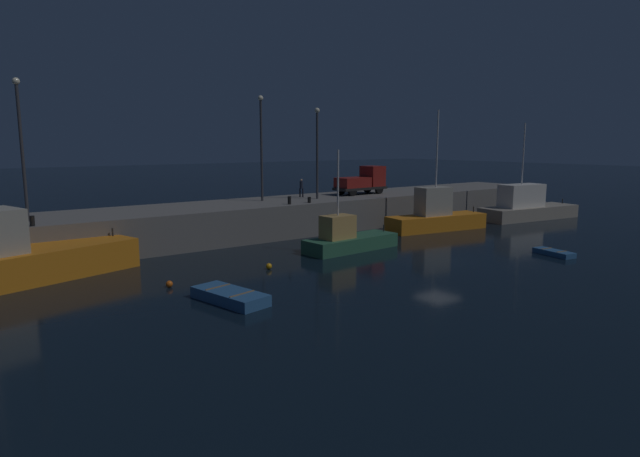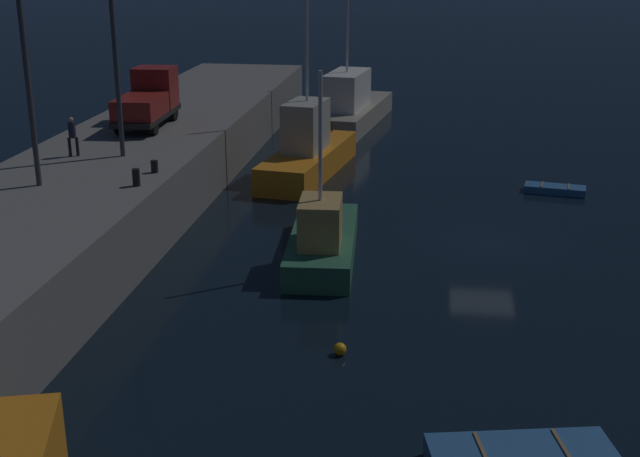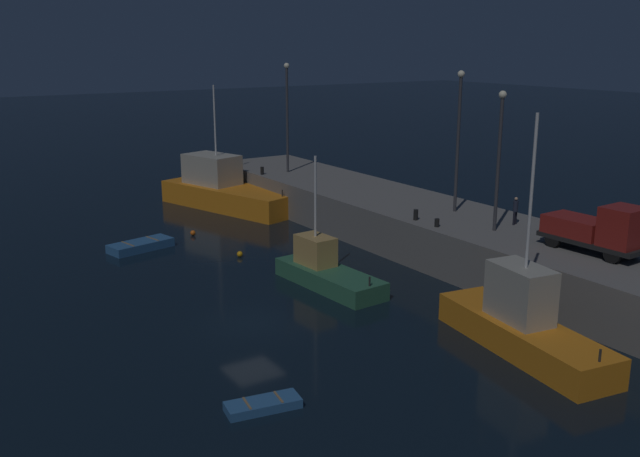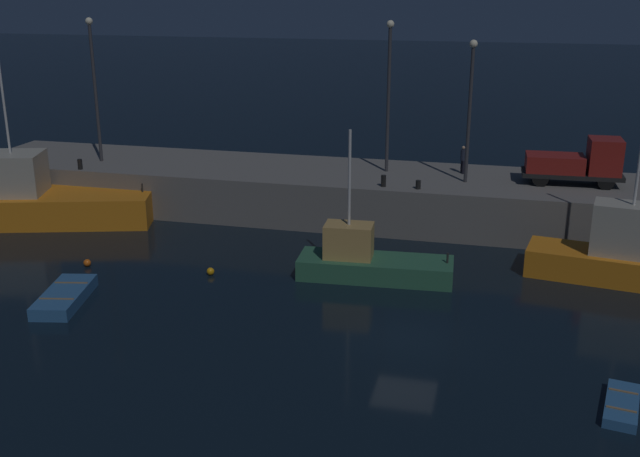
{
  "view_description": "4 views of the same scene",
  "coord_description": "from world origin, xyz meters",
  "views": [
    {
      "loc": [
        -26.42,
        -22.73,
        7.61
      ],
      "look_at": [
        -4.46,
        6.98,
        1.64
      ],
      "focal_mm": 29.98,
      "sensor_mm": 36.0,
      "label": 1
    },
    {
      "loc": [
        -31.55,
        2.08,
        11.13
      ],
      "look_at": [
        -6.39,
        5.63,
        2.5
      ],
      "focal_mm": 47.25,
      "sensor_mm": 36.0,
      "label": 2
    },
    {
      "loc": [
        28.77,
        -14.84,
        13.14
      ],
      "look_at": [
        -4.96,
        7.17,
        2.6
      ],
      "focal_mm": 40.3,
      "sensor_mm": 36.0,
      "label": 3
    },
    {
      "loc": [
        3.25,
        -27.22,
        13.47
      ],
      "look_at": [
        -5.35,
        7.22,
        1.89
      ],
      "focal_mm": 42.49,
      "sensor_mm": 36.0,
      "label": 4
    }
  ],
  "objects": [
    {
      "name": "bollard_west",
      "position": [
        -21.57,
        12.45,
        3.03
      ],
      "size": [
        0.28,
        0.28,
        0.62
      ],
      "primitive_type": "cylinder",
      "color": "black",
      "rests_on": "pier_quay"
    },
    {
      "name": "fishing_boat_blue",
      "position": [
        -2.66,
        6.07,
        0.82
      ],
      "size": [
        7.45,
        2.8,
        7.12
      ],
      "color": "#2D6647",
      "rests_on": "ground"
    },
    {
      "name": "fishing_trawler_red",
      "position": [
        9.21,
        8.46,
        1.21
      ],
      "size": [
        9.6,
        3.93,
        10.34
      ],
      "color": "orange",
      "rests_on": "ground"
    },
    {
      "name": "rowboat_white_mid",
      "position": [
        -15.12,
        -0.12,
        0.28
      ],
      "size": [
        2.49,
        4.38,
        0.59
      ],
      "color": "#2D6099",
      "rests_on": "ground"
    },
    {
      "name": "pier_quay",
      "position": [
        0.0,
        15.76,
        1.36
      ],
      "size": [
        58.86,
        7.48,
        2.72
      ],
      "color": "slate",
      "rests_on": "ground"
    },
    {
      "name": "lamp_post_east",
      "position": [
        -3.56,
        16.44,
        7.76
      ],
      "size": [
        0.44,
        0.44,
        8.72
      ],
      "color": "#38383D",
      "rests_on": "pier_quay"
    },
    {
      "name": "mooring_buoy_mid",
      "position": [
        -16.52,
        4.13,
        0.18
      ],
      "size": [
        0.37,
        0.37,
        0.37
      ],
      "primitive_type": "sphere",
      "color": "orange",
      "rests_on": "ground"
    },
    {
      "name": "lamp_post_west",
      "position": [
        -21.47,
        14.79,
        7.78
      ],
      "size": [
        0.44,
        0.44,
        8.76
      ],
      "color": "#38383D",
      "rests_on": "pier_quay"
    },
    {
      "name": "fishing_boat_white",
      "position": [
        -23.27,
        9.96,
        1.41
      ],
      "size": [
        13.2,
        7.4,
        9.78
      ],
      "color": "orange",
      "rests_on": "ground"
    },
    {
      "name": "dockworker",
      "position": [
        0.86,
        17.02,
        3.65
      ],
      "size": [
        0.39,
        0.41,
        1.64
      ],
      "color": "black",
      "rests_on": "pier_quay"
    },
    {
      "name": "bollard_east",
      "position": [
        -3.15,
        12.87,
        3.04
      ],
      "size": [
        0.28,
        0.28,
        0.64
      ],
      "primitive_type": "cylinder",
      "color": "black",
      "rests_on": "pier_quay"
    },
    {
      "name": "dinghy_orange_near",
      "position": [
        7.62,
        -3.54,
        0.18
      ],
      "size": [
        1.49,
        2.91,
        0.39
      ],
      "color": "#2D6099",
      "rests_on": "ground"
    },
    {
      "name": "bollard_central",
      "position": [
        -1.23,
        12.83,
        2.96
      ],
      "size": [
        0.28,
        0.28,
        0.48
      ],
      "primitive_type": "cylinder",
      "color": "black",
      "rests_on": "pier_quay"
    },
    {
      "name": "utility_truck",
      "position": [
        7.26,
        15.94,
        3.95
      ],
      "size": [
        5.46,
        2.13,
        2.65
      ],
      "color": "black",
      "rests_on": "pier_quay"
    },
    {
      "name": "ground_plane",
      "position": [
        0.0,
        0.0,
        0.0
      ],
      "size": [
        320.0,
        320.0,
        0.0
      ],
      "primitive_type": "plane",
      "color": "black"
    },
    {
      "name": "mooring_buoy_near",
      "position": [
        -10.13,
        4.53,
        0.18
      ],
      "size": [
        0.37,
        0.37,
        0.37
      ],
      "primitive_type": "sphere",
      "color": "orange",
      "rests_on": "ground"
    },
    {
      "name": "lamp_post_central",
      "position": [
        1.17,
        15.01,
        7.3
      ],
      "size": [
        0.44,
        0.44,
        7.83
      ],
      "color": "#38383D",
      "rests_on": "pier_quay"
    }
  ]
}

